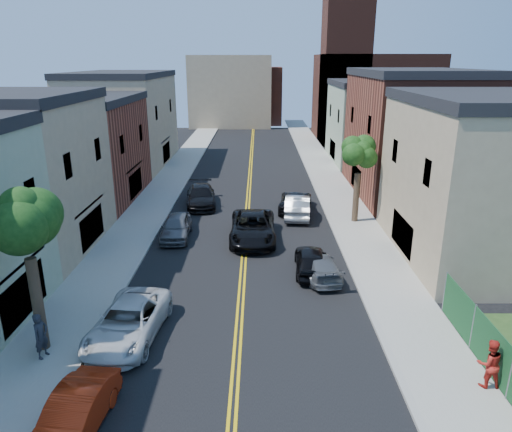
{
  "coord_description": "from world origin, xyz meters",
  "views": [
    {
      "loc": [
        0.86,
        -2.58,
        11.37
      ],
      "look_at": [
        0.72,
        25.49,
        2.0
      ],
      "focal_mm": 33.07,
      "sensor_mm": 36.0,
      "label": 1
    }
  ],
  "objects_px": {
    "black_car_right": "(311,260)",
    "pedestrian_right": "(489,363)",
    "red_sedan": "(74,415)",
    "black_suv_lane": "(253,227)",
    "grey_car_right": "(320,266)",
    "white_pickup": "(128,322)",
    "dark_car_right_far": "(295,201)",
    "silver_car_right": "(297,206)",
    "grey_car_left": "(176,227)",
    "pedestrian_left": "(41,336)",
    "black_car_left": "(201,196)"
  },
  "relations": [
    {
      "from": "grey_car_right",
      "to": "dark_car_right_far",
      "type": "xyz_separation_m",
      "value": [
        -0.41,
        12.08,
        0.08
      ]
    },
    {
      "from": "red_sedan",
      "to": "black_car_left",
      "type": "xyz_separation_m",
      "value": [
        1.15,
        24.68,
        0.1
      ]
    },
    {
      "from": "black_suv_lane",
      "to": "pedestrian_left",
      "type": "bearing_deg",
      "value": -122.09
    },
    {
      "from": "black_suv_lane",
      "to": "pedestrian_right",
      "type": "height_order",
      "value": "pedestrian_right"
    },
    {
      "from": "white_pickup",
      "to": "grey_car_left",
      "type": "distance_m",
      "value": 11.95
    },
    {
      "from": "black_suv_lane",
      "to": "pedestrian_left",
      "type": "xyz_separation_m",
      "value": [
        -8.14,
        -13.13,
        0.22
      ]
    },
    {
      "from": "black_car_right",
      "to": "black_suv_lane",
      "type": "relative_size",
      "value": 0.69
    },
    {
      "from": "black_car_left",
      "to": "silver_car_right",
      "type": "relative_size",
      "value": 1.07
    },
    {
      "from": "black_suv_lane",
      "to": "red_sedan",
      "type": "bearing_deg",
      "value": -108.06
    },
    {
      "from": "white_pickup",
      "to": "dark_car_right_far",
      "type": "bearing_deg",
      "value": 70.3
    },
    {
      "from": "black_suv_lane",
      "to": "pedestrian_right",
      "type": "distance_m",
      "value": 17.12
    },
    {
      "from": "dark_car_right_far",
      "to": "pedestrian_right",
      "type": "height_order",
      "value": "pedestrian_right"
    },
    {
      "from": "grey_car_left",
      "to": "silver_car_right",
      "type": "distance_m",
      "value": 9.54
    },
    {
      "from": "red_sedan",
      "to": "black_suv_lane",
      "type": "bearing_deg",
      "value": 77.95
    },
    {
      "from": "red_sedan",
      "to": "pedestrian_right",
      "type": "height_order",
      "value": "pedestrian_right"
    },
    {
      "from": "black_car_right",
      "to": "red_sedan",
      "type": "bearing_deg",
      "value": 56.59
    },
    {
      "from": "black_car_left",
      "to": "silver_car_right",
      "type": "height_order",
      "value": "silver_car_right"
    },
    {
      "from": "red_sedan",
      "to": "dark_car_right_far",
      "type": "relative_size",
      "value": 0.81
    },
    {
      "from": "red_sedan",
      "to": "black_suv_lane",
      "type": "relative_size",
      "value": 0.68
    },
    {
      "from": "black_car_left",
      "to": "black_car_right",
      "type": "xyz_separation_m",
      "value": [
        7.6,
        -12.68,
        -0.06
      ]
    },
    {
      "from": "grey_car_right",
      "to": "white_pickup",
      "type": "bearing_deg",
      "value": 27.3
    },
    {
      "from": "grey_car_left",
      "to": "white_pickup",
      "type": "bearing_deg",
      "value": -92.44
    },
    {
      "from": "black_car_right",
      "to": "dark_car_right_far",
      "type": "bearing_deg",
      "value": -87.32
    },
    {
      "from": "grey_car_left",
      "to": "pedestrian_left",
      "type": "relative_size",
      "value": 2.41
    },
    {
      "from": "grey_car_left",
      "to": "dark_car_right_far",
      "type": "relative_size",
      "value": 0.87
    },
    {
      "from": "black_car_left",
      "to": "black_car_right",
      "type": "bearing_deg",
      "value": -66.1
    },
    {
      "from": "black_car_left",
      "to": "grey_car_right",
      "type": "xyz_separation_m",
      "value": [
        8.01,
        -13.22,
        -0.16
      ]
    },
    {
      "from": "dark_car_right_far",
      "to": "silver_car_right",
      "type": "bearing_deg",
      "value": 97.29
    },
    {
      "from": "silver_car_right",
      "to": "pedestrian_left",
      "type": "distance_m",
      "value": 21.38
    },
    {
      "from": "black_car_right",
      "to": "pedestrian_right",
      "type": "relative_size",
      "value": 2.31
    },
    {
      "from": "red_sedan",
      "to": "pedestrian_left",
      "type": "distance_m",
      "value": 4.72
    },
    {
      "from": "black_suv_lane",
      "to": "pedestrian_right",
      "type": "xyz_separation_m",
      "value": [
        8.6,
        -14.8,
        0.21
      ]
    },
    {
      "from": "black_car_right",
      "to": "pedestrian_right",
      "type": "height_order",
      "value": "pedestrian_right"
    },
    {
      "from": "white_pickup",
      "to": "grey_car_right",
      "type": "bearing_deg",
      "value": 39.55
    },
    {
      "from": "white_pickup",
      "to": "pedestrian_left",
      "type": "bearing_deg",
      "value": -146.86
    },
    {
      "from": "black_car_left",
      "to": "black_suv_lane",
      "type": "bearing_deg",
      "value": -67.86
    },
    {
      "from": "white_pickup",
      "to": "dark_car_right_far",
      "type": "distance_m",
      "value": 19.99
    },
    {
      "from": "white_pickup",
      "to": "pedestrian_left",
      "type": "distance_m",
      "value": 3.39
    },
    {
      "from": "red_sedan",
      "to": "silver_car_right",
      "type": "distance_m",
      "value": 23.59
    },
    {
      "from": "grey_car_left",
      "to": "pedestrian_right",
      "type": "height_order",
      "value": "pedestrian_right"
    },
    {
      "from": "black_car_right",
      "to": "pedestrian_right",
      "type": "xyz_separation_m",
      "value": [
        5.3,
        -9.82,
        0.35
      ]
    },
    {
      "from": "silver_car_right",
      "to": "pedestrian_left",
      "type": "bearing_deg",
      "value": 62.4
    },
    {
      "from": "grey_car_right",
      "to": "black_suv_lane",
      "type": "relative_size",
      "value": 0.7
    },
    {
      "from": "black_car_right",
      "to": "black_suv_lane",
      "type": "distance_m",
      "value": 5.98
    },
    {
      "from": "grey_car_right",
      "to": "black_car_right",
      "type": "height_order",
      "value": "black_car_right"
    },
    {
      "from": "grey_car_left",
      "to": "pedestrian_left",
      "type": "bearing_deg",
      "value": -104.85
    },
    {
      "from": "red_sedan",
      "to": "grey_car_right",
      "type": "xyz_separation_m",
      "value": [
        9.16,
        11.46,
        -0.06
      ]
    },
    {
      "from": "pedestrian_right",
      "to": "black_suv_lane",
      "type": "bearing_deg",
      "value": -60.12
    },
    {
      "from": "dark_car_right_far",
      "to": "black_car_right",
      "type": "bearing_deg",
      "value": 97.12
    },
    {
      "from": "black_suv_lane",
      "to": "white_pickup",
      "type": "bearing_deg",
      "value": -114.33
    }
  ]
}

